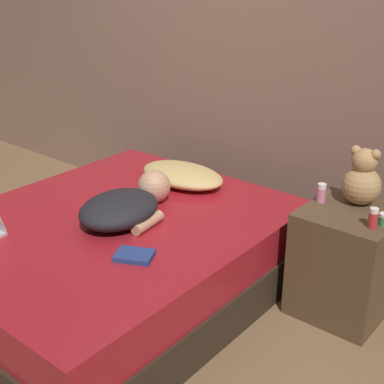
% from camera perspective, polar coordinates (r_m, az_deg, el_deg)
% --- Properties ---
extents(ground_plane, '(12.00, 12.00, 0.00)m').
position_cam_1_polar(ground_plane, '(3.12, -8.10, -10.32)').
color(ground_plane, brown).
extents(wall_back, '(8.00, 0.06, 2.60)m').
position_cam_1_polar(wall_back, '(3.55, 5.57, 16.38)').
color(wall_back, '#846656').
rests_on(wall_back, ground_plane).
extents(bed, '(1.55, 1.85, 0.45)m').
position_cam_1_polar(bed, '(3.01, -8.34, -6.76)').
color(bed, '#2D2319').
rests_on(bed, ground_plane).
extents(nightstand, '(0.45, 0.47, 0.58)m').
position_cam_1_polar(nightstand, '(2.91, 16.03, -7.14)').
color(nightstand, brown).
rests_on(nightstand, ground_plane).
extents(pillow, '(0.57, 0.35, 0.11)m').
position_cam_1_polar(pillow, '(3.31, -1.05, 1.85)').
color(pillow, tan).
rests_on(pillow, bed).
extents(person_lying, '(0.43, 0.67, 0.19)m').
position_cam_1_polar(person_lying, '(2.86, -6.94, -1.33)').
color(person_lying, black).
rests_on(person_lying, bed).
extents(teddy_bear, '(0.20, 0.20, 0.30)m').
position_cam_1_polar(teddy_bear, '(2.83, 17.69, 1.27)').
color(teddy_bear, tan).
rests_on(teddy_bear, nightstand).
extents(bottle_red, '(0.04, 0.04, 0.10)m').
position_cam_1_polar(bottle_red, '(2.62, 18.76, -2.68)').
color(bottle_red, '#B72D2D').
rests_on(bottle_red, nightstand).
extents(bottle_green, '(0.05, 0.05, 0.06)m').
position_cam_1_polar(bottle_green, '(2.67, 19.81, -2.76)').
color(bottle_green, '#3D8E4C').
rests_on(bottle_green, nightstand).
extents(bottle_pink, '(0.05, 0.05, 0.10)m').
position_cam_1_polar(bottle_pink, '(2.83, 13.63, -0.10)').
color(bottle_pink, pink).
rests_on(bottle_pink, nightstand).
extents(book, '(0.21, 0.19, 0.02)m').
position_cam_1_polar(book, '(2.51, -6.18, -6.75)').
color(book, navy).
rests_on(book, bed).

